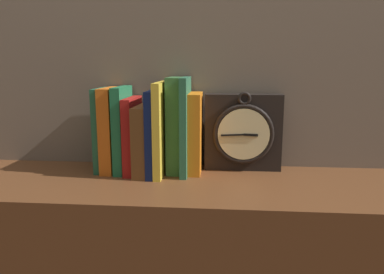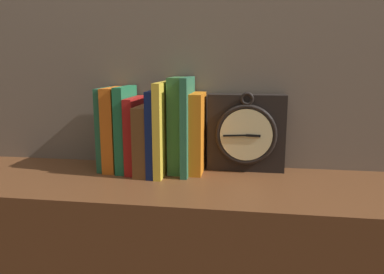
# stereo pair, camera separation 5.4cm
# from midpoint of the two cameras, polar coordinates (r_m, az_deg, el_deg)

# --- Properties ---
(clock) EXTENTS (0.20, 0.06, 0.21)m
(clock) POSITION_cam_midpoint_polar(r_m,az_deg,el_deg) (0.99, 9.83, 0.61)
(clock) COLOR black
(clock) RESTS_ON bookshelf
(book_slot0_green) EXTENTS (0.02, 0.12, 0.22)m
(book_slot0_green) POSITION_cam_midpoint_polar(r_m,az_deg,el_deg) (1.02, -11.41, 1.28)
(book_slot0_green) COLOR #256544
(book_slot0_green) RESTS_ON bookshelf
(book_slot1_orange) EXTENTS (0.03, 0.13, 0.22)m
(book_slot1_orange) POSITION_cam_midpoint_polar(r_m,az_deg,el_deg) (1.00, -10.18, 1.25)
(book_slot1_orange) COLOR orange
(book_slot1_orange) RESTS_ON bookshelf
(book_slot2_green) EXTENTS (0.02, 0.13, 0.22)m
(book_slot2_green) POSITION_cam_midpoint_polar(r_m,az_deg,el_deg) (0.99, -8.45, 1.27)
(book_slot2_green) COLOR #207244
(book_slot2_green) RESTS_ON bookshelf
(book_slot3_red) EXTENTS (0.02, 0.14, 0.19)m
(book_slot3_red) POSITION_cam_midpoint_polar(r_m,az_deg,el_deg) (0.98, -7.02, 0.41)
(book_slot3_red) COLOR #AE1B18
(book_slot3_red) RESTS_ON bookshelf
(book_slot4_brown) EXTENTS (0.03, 0.15, 0.17)m
(book_slot4_brown) POSITION_cam_midpoint_polar(r_m,az_deg,el_deg) (0.97, -5.32, -0.26)
(book_slot4_brown) COLOR brown
(book_slot4_brown) RESTS_ON bookshelf
(book_slot5_navy) EXTENTS (0.02, 0.16, 0.21)m
(book_slot5_navy) POSITION_cam_midpoint_polar(r_m,az_deg,el_deg) (0.96, -3.84, 0.81)
(book_slot5_navy) COLOR navy
(book_slot5_navy) RESTS_ON bookshelf
(book_slot6_yellow) EXTENTS (0.02, 0.16, 0.23)m
(book_slot6_yellow) POSITION_cam_midpoint_polar(r_m,az_deg,el_deg) (0.95, -2.74, 1.36)
(book_slot6_yellow) COLOR gold
(book_slot6_yellow) RESTS_ON bookshelf
(book_slot7_green) EXTENTS (0.03, 0.11, 0.24)m
(book_slot7_green) POSITION_cam_midpoint_polar(r_m,az_deg,el_deg) (0.97, -0.61, 1.86)
(book_slot7_green) COLOR #326534
(book_slot7_green) RESTS_ON bookshelf
(book_slot8_green) EXTENTS (0.02, 0.14, 0.24)m
(book_slot8_green) POSITION_cam_midpoint_polar(r_m,az_deg,el_deg) (0.95, 0.98, 1.72)
(book_slot8_green) COLOR #296345
(book_slot8_green) RESTS_ON bookshelf
(book_slot9_orange) EXTENTS (0.03, 0.11, 0.20)m
(book_slot9_orange) POSITION_cam_midpoint_polar(r_m,az_deg,el_deg) (0.96, 2.62, 0.61)
(book_slot9_orange) COLOR orange
(book_slot9_orange) RESTS_ON bookshelf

